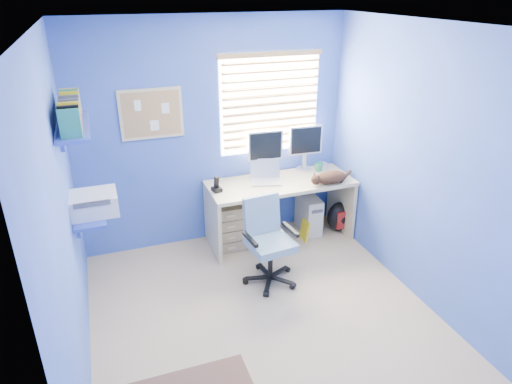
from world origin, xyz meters
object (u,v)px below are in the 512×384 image
object	(u,v)px
desk	(280,211)
office_chair	(268,252)
laptop	(266,173)
cat	(331,177)
tower_pc	(309,213)

from	to	relation	value
desk	office_chair	bearing A→B (deg)	-120.41
laptop	office_chair	xyz separation A→B (m)	(-0.25, -0.75, -0.52)
cat	tower_pc	bearing A→B (deg)	96.69
laptop	cat	bearing A→B (deg)	-5.71
cat	office_chair	distance (m)	1.15
laptop	tower_pc	world-z (taller)	laptop
desk	cat	world-z (taller)	cat
desk	office_chair	world-z (taller)	office_chair
office_chair	cat	bearing A→B (deg)	27.91
desk	laptop	bearing A→B (deg)	166.82
cat	office_chair	xyz separation A→B (m)	(-0.92, -0.49, -0.48)
laptop	office_chair	size ratio (longest dim) A/B	0.38
laptop	office_chair	bearing A→B (deg)	-93.23
cat	tower_pc	xyz separation A→B (m)	(-0.09, 0.31, -0.58)
cat	office_chair	size ratio (longest dim) A/B	0.44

